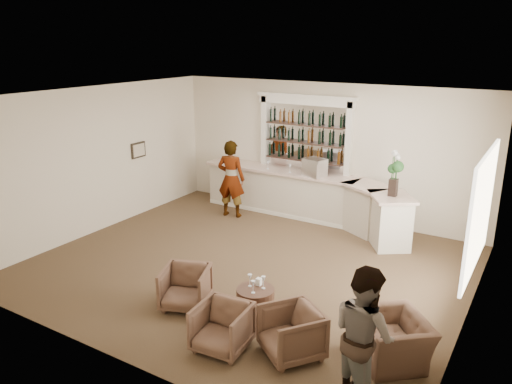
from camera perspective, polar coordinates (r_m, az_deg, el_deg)
ground at (r=9.95m, az=-0.83°, el=-8.37°), size 8.00×8.00×0.00m
room_shell at (r=9.70m, az=2.17°, el=5.57°), size 8.04×7.02×3.32m
bar_counter at (r=12.26m, az=5.97°, el=-0.57°), size 5.72×1.80×1.14m
back_bar_alcove at (r=12.41m, az=5.60°, el=6.60°), size 2.64×0.25×3.00m
cocktail_table at (r=8.13m, az=-0.07°, el=-12.57°), size 0.61×0.61×0.50m
sommelier at (r=12.35m, az=-2.86°, el=1.52°), size 0.78×0.58×1.93m
guest at (r=6.33m, az=12.21°, el=-15.64°), size 1.10×1.05×1.78m
armchair_left at (r=8.46m, az=-8.06°, el=-10.74°), size 0.97×0.98×0.70m
armchair_center at (r=7.37m, az=-3.89°, el=-15.19°), size 0.80×0.82×0.69m
armchair_right at (r=7.23m, az=4.06°, el=-15.74°), size 1.08×1.09×0.72m
armchair_far at (r=7.40m, az=15.36°, el=-15.88°), size 1.30×1.31×0.64m
espresso_machine at (r=11.95m, az=6.72°, el=2.82°), size 0.58×0.53×0.43m
flower_vase at (r=10.65m, az=15.55°, el=2.40°), size 0.26×0.26×0.97m
wine_glass_bar_left at (r=12.55m, az=1.37°, el=3.11°), size 0.07×0.07×0.21m
wine_glass_bar_right at (r=12.25m, az=3.90°, el=2.73°), size 0.07×0.07×0.21m
wine_glass_tbl_a at (r=8.04m, az=-0.70°, el=-10.06°), size 0.07×0.07×0.21m
wine_glass_tbl_b at (r=7.98m, az=0.85°, el=-10.30°), size 0.07×0.07×0.21m
wine_glass_tbl_c at (r=7.85m, az=-0.32°, el=-10.80°), size 0.07×0.07×0.21m
napkin_holder at (r=8.10m, az=0.33°, el=-10.21°), size 0.08×0.08×0.12m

